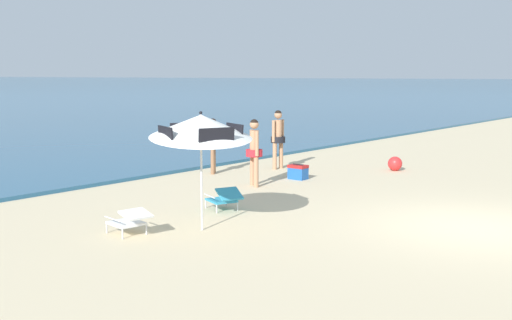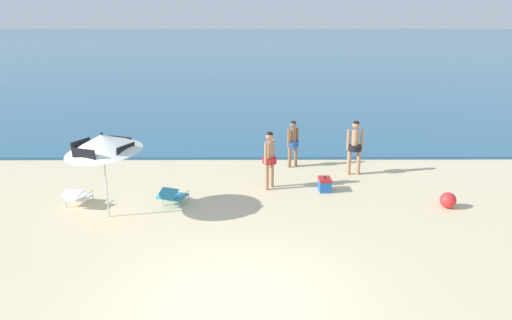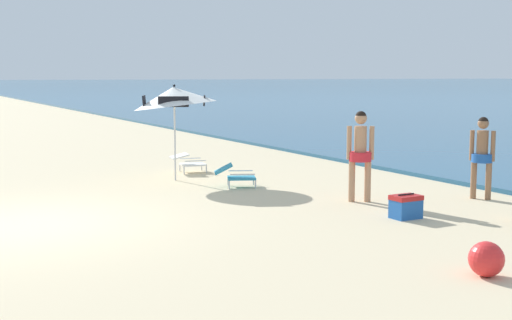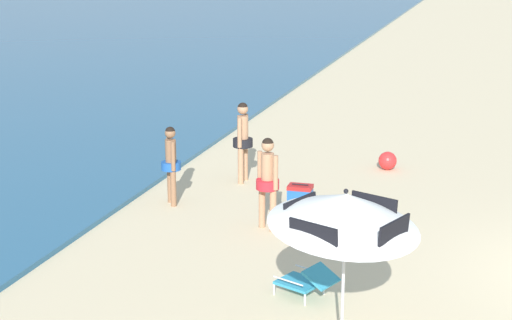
{
  "view_description": "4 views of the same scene",
  "coord_description": "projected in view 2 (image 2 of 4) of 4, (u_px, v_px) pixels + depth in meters",
  "views": [
    {
      "loc": [
        -11.58,
        -4.05,
        2.88
      ],
      "look_at": [
        0.75,
        6.0,
        0.71
      ],
      "focal_mm": 43.88,
      "sensor_mm": 36.0,
      "label": 1
    },
    {
      "loc": [
        0.34,
        -7.33,
        4.73
      ],
      "look_at": [
        0.41,
        6.71,
        0.72
      ],
      "focal_mm": 33.02,
      "sensor_mm": 36.0,
      "label": 2
    },
    {
      "loc": [
        11.39,
        -1.71,
        2.42
      ],
      "look_at": [
        -1.38,
        5.0,
        0.63
      ],
      "focal_mm": 47.93,
      "sensor_mm": 36.0,
      "label": 3
    },
    {
      "loc": [
        -12.45,
        2.38,
        5.04
      ],
      "look_at": [
        0.39,
        6.2,
        1.44
      ],
      "focal_mm": 54.98,
      "sensor_mm": 36.0,
      "label": 4
    }
  ],
  "objects": [
    {
      "name": "person_wading_in",
      "position": [
        269.0,
        156.0,
        13.94
      ],
      "size": [
        0.43,
        0.46,
        1.75
      ],
      "color": "tan",
      "rests_on": "ground"
    },
    {
      "name": "ocean_water",
      "position": [
        253.0,
        31.0,
        401.82
      ],
      "size": [
        800.0,
        800.0,
        0.1
      ],
      "primitive_type": "cube",
      "color": "#285B7F",
      "rests_on": "ground"
    },
    {
      "name": "person_standing_near_shore",
      "position": [
        293.0,
        140.0,
        16.16
      ],
      "size": [
        0.41,
        0.4,
        1.62
      ],
      "color": "#8C6042",
      "rests_on": "ground"
    },
    {
      "name": "beach_ball",
      "position": [
        448.0,
        200.0,
        12.64
      ],
      "size": [
        0.43,
        0.43,
        0.43
      ],
      "primitive_type": "sphere",
      "color": "red",
      "rests_on": "ground"
    },
    {
      "name": "lounge_chair_under_umbrella",
      "position": [
        77.0,
        196.0,
        12.76
      ],
      "size": [
        0.66,
        0.92,
        0.49
      ],
      "color": "white",
      "rests_on": "ground"
    },
    {
      "name": "person_standing_beside",
      "position": [
        355.0,
        144.0,
        15.26
      ],
      "size": [
        0.54,
        0.44,
        1.81
      ],
      "color": "tan",
      "rests_on": "ground"
    },
    {
      "name": "beach_umbrella_striped_main",
      "position": [
        102.0,
        143.0,
        11.57
      ],
      "size": [
        2.68,
        2.69,
        2.28
      ],
      "color": "silver",
      "rests_on": "ground"
    },
    {
      "name": "ground_plane",
      "position": [
        235.0,
        302.0,
        8.35
      ],
      "size": [
        800.0,
        800.0,
        0.0
      ],
      "primitive_type": "plane",
      "color": "beige"
    },
    {
      "name": "lounge_chair_beside_umbrella",
      "position": [
        173.0,
        196.0,
        12.82
      ],
      "size": [
        0.83,
        1.02,
        0.52
      ],
      "color": "teal",
      "rests_on": "ground"
    },
    {
      "name": "cooler_box",
      "position": [
        325.0,
        184.0,
        13.95
      ],
      "size": [
        0.36,
        0.5,
        0.43
      ],
      "color": "#1E56A8",
      "rests_on": "ground"
    }
  ]
}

